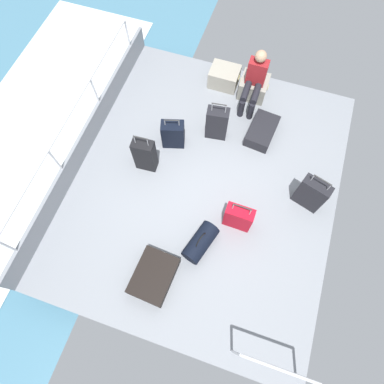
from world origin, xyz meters
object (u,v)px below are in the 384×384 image
object	(u,v)px
duffel_bag	(201,242)
suitcase_5	(238,217)
suitcase_4	(145,155)
suitcase_6	(311,194)
suitcase_1	(173,134)
suitcase_3	(262,131)
suitcase_0	(217,123)
suitcase_2	(154,276)
passenger_seated	(255,80)
cargo_crate_1	(254,87)
cargo_crate_0	(224,77)

from	to	relation	value
duffel_bag	suitcase_5	bearing A→B (deg)	50.35
suitcase_4	suitcase_6	world-z (taller)	suitcase_4
suitcase_1	suitcase_3	distance (m)	1.60
suitcase_3	suitcase_5	bearing A→B (deg)	-89.03
suitcase_0	suitcase_3	bearing A→B (deg)	18.16
suitcase_0	suitcase_4	world-z (taller)	suitcase_4
suitcase_4	suitcase_6	distance (m)	2.74
duffel_bag	suitcase_0	bearing A→B (deg)	100.23
suitcase_3	suitcase_6	bearing A→B (deg)	-46.28
suitcase_1	suitcase_3	world-z (taller)	suitcase_1
suitcase_2	suitcase_4	xyz separation A→B (m)	(-0.81, 1.75, 0.26)
suitcase_6	suitcase_4	bearing A→B (deg)	-175.95
suitcase_0	suitcase_6	size ratio (longest dim) A/B	1.01
passenger_seated	suitcase_2	xyz separation A→B (m)	(-0.53, -3.67, -0.46)
cargo_crate_1	suitcase_3	size ratio (longest dim) A/B	0.72
suitcase_6	duffel_bag	size ratio (longest dim) A/B	1.25
suitcase_4	cargo_crate_1	bearing A→B (deg)	57.59
passenger_seated	suitcase_0	size ratio (longest dim) A/B	1.25
passenger_seated	cargo_crate_1	bearing A→B (deg)	90.00
cargo_crate_0	suitcase_2	world-z (taller)	cargo_crate_0
cargo_crate_0	suitcase_2	xyz separation A→B (m)	(0.06, -3.92, -0.08)
suitcase_0	suitcase_4	bearing A→B (deg)	-133.51
passenger_seated	suitcase_1	distance (m)	1.73
suitcase_3	suitcase_4	size ratio (longest dim) A/B	0.84
passenger_seated	duffel_bag	xyz separation A→B (m)	(-0.02, -2.97, -0.41)
suitcase_4	duffel_bag	distance (m)	1.69
suitcase_4	suitcase_3	bearing A→B (deg)	35.95
suitcase_1	cargo_crate_1	bearing A→B (deg)	55.41
cargo_crate_1	duffel_bag	size ratio (longest dim) A/B	0.78
suitcase_3	passenger_seated	bearing A→B (deg)	119.84
suitcase_1	cargo_crate_0	bearing A→B (deg)	73.82
passenger_seated	suitcase_1	size ratio (longest dim) A/B	1.55
suitcase_6	duffel_bag	bearing A→B (deg)	-138.69
suitcase_3	duffel_bag	distance (m)	2.34
suitcase_3	suitcase_6	distance (m)	1.48
suitcase_0	suitcase_5	world-z (taller)	suitcase_0
suitcase_2	suitcase_1	bearing A→B (deg)	102.72
cargo_crate_1	suitcase_0	distance (m)	1.19
suitcase_1	suitcase_3	xyz separation A→B (m)	(1.44, 0.67, -0.17)
suitcase_5	duffel_bag	distance (m)	0.70
suitcase_6	cargo_crate_0	bearing A→B (deg)	135.17
passenger_seated	suitcase_3	bearing A→B (deg)	-60.16
suitcase_2	duffel_bag	xyz separation A→B (m)	(0.51, 0.70, 0.05)
suitcase_1	suitcase_5	bearing A→B (deg)	-36.73
passenger_seated	suitcase_6	world-z (taller)	passenger_seated
suitcase_1	suitcase_5	size ratio (longest dim) A/B	0.94
suitcase_4	suitcase_5	xyz separation A→B (m)	(1.75, -0.52, -0.08)
cargo_crate_1	duffel_bag	distance (m)	3.15
suitcase_5	suitcase_6	world-z (taller)	suitcase_6
suitcase_1	suitcase_2	xyz separation A→B (m)	(0.52, -2.32, -0.18)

